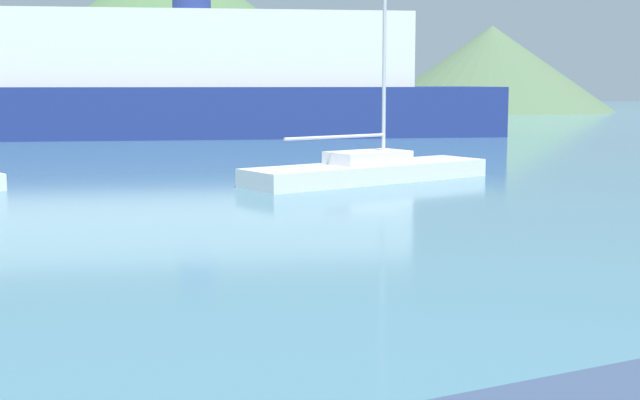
% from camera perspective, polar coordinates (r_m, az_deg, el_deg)
% --- Properties ---
extents(sailboat_middle, '(8.80, 4.22, 8.99)m').
position_cam_1_polar(sailboat_middle, '(28.42, 3.09, 1.99)').
color(sailboat_middle, silver).
rests_on(sailboat_middle, ground_plane).
extents(ferry_distant, '(36.73, 16.74, 8.73)m').
position_cam_1_polar(ferry_distant, '(53.51, -8.13, 7.46)').
color(ferry_distant, navy).
rests_on(ferry_distant, ground_plane).
extents(hill_east, '(43.30, 43.30, 14.73)m').
position_cam_1_polar(hill_east, '(82.18, -9.33, 10.40)').
color(hill_east, '#476B42').
rests_on(hill_east, ground_plane).
extents(hill_far_east, '(26.55, 26.55, 9.31)m').
position_cam_1_polar(hill_far_east, '(101.03, 10.92, 8.27)').
color(hill_far_east, '#4C6647').
rests_on(hill_far_east, ground_plane).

